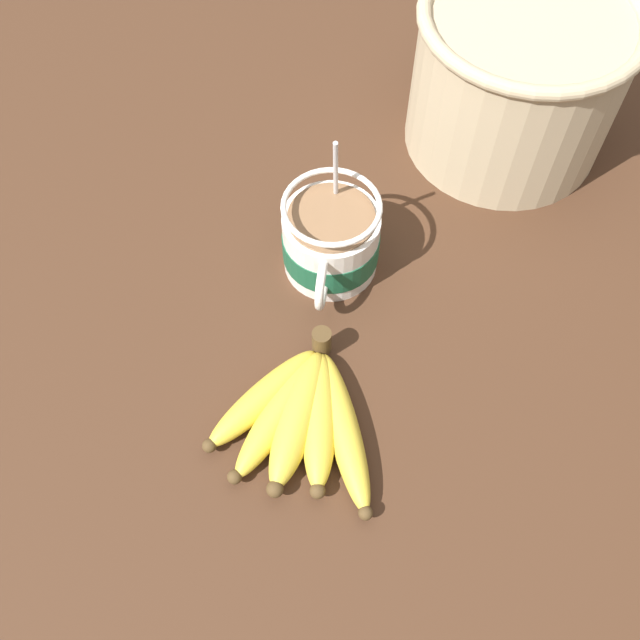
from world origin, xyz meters
TOP-DOWN VIEW (x-y plane):
  - table at (0.00, 0.00)cm, footprint 129.73×129.73cm
  - coffee_mug at (-3.73, 2.16)cm, footprint 14.18×10.53cm
  - banana_bunch at (15.56, 2.13)cm, footprint 18.01×18.02cm
  - woven_basket at (-26.15, 20.37)cm, footprint 24.88×24.88cm

SIDE VIEW (x-z plane):
  - table at x=0.00cm, z-range 0.00..3.97cm
  - banana_bunch at x=15.56cm, z-range 3.58..7.64cm
  - coffee_mug at x=-3.73cm, z-range -0.22..16.61cm
  - woven_basket at x=-26.15cm, z-range 4.38..22.60cm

